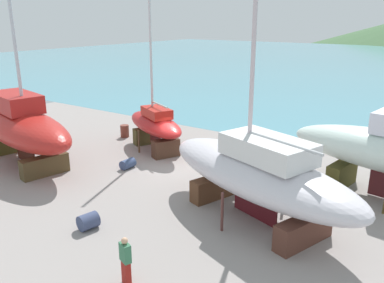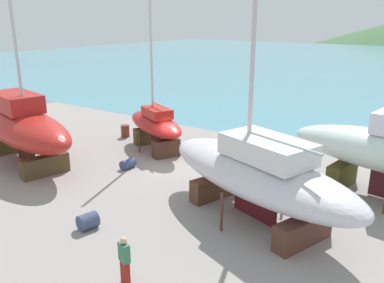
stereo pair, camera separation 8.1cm
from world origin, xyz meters
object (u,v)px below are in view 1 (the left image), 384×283
object	(u,v)px
sailboat_large_starboard	(258,173)
barrel_rust_far	(88,221)
worker	(126,260)
barrel_by_slipway	(240,153)
sailboat_far_slipway	(22,126)
barrel_ochre	(125,131)
barrel_tipped_center	(128,164)
sailboat_small_center	(155,125)
barrel_tar_black	(289,163)

from	to	relation	value
sailboat_large_starboard	barrel_rust_far	distance (m)	7.34
worker	barrel_by_slipway	world-z (taller)	worker
sailboat_far_slipway	barrel_ochre	xyz separation A→B (m)	(1.08, 7.36, -1.87)
barrel_tipped_center	sailboat_small_center	bearing A→B (deg)	103.04
sailboat_small_center	barrel_rust_far	distance (m)	10.55
barrel_ochre	barrel_tipped_center	distance (m)	6.50
sailboat_small_center	barrel_tipped_center	distance (m)	3.90
barrel_tipped_center	barrel_rust_far	bearing A→B (deg)	-59.94
sailboat_far_slipway	worker	distance (m)	13.96
barrel_rust_far	barrel_tar_black	xyz separation A→B (m)	(4.28, 11.18, 0.05)
barrel_by_slipway	worker	bearing A→B (deg)	-78.28
sailboat_far_slipway	barrel_tipped_center	bearing A→B (deg)	38.16
sailboat_small_center	worker	bearing A→B (deg)	151.74
barrel_tar_black	barrel_by_slipway	bearing A→B (deg)	-178.10
barrel_rust_far	sailboat_far_slipway	bearing A→B (deg)	160.71
barrel_ochre	barrel_tipped_center	size ratio (longest dim) A/B	1.00
worker	barrel_rust_far	bearing A→B (deg)	86.19
barrel_ochre	barrel_tar_black	size ratio (longest dim) A/B	1.15
barrel_rust_far	barrel_by_slipway	distance (m)	11.14
sailboat_far_slipway	sailboat_large_starboard	bearing A→B (deg)	18.22
barrel_tipped_center	barrel_tar_black	distance (m)	9.32
sailboat_small_center	barrel_by_slipway	size ratio (longest dim) A/B	13.34
sailboat_far_slipway	barrel_by_slipway	world-z (taller)	sailboat_far_slipway
barrel_tar_black	sailboat_large_starboard	bearing A→B (deg)	-81.13
sailboat_large_starboard	barrel_tar_black	size ratio (longest dim) A/B	18.81
sailboat_large_starboard	sailboat_small_center	distance (m)	10.70
barrel_ochre	barrel_by_slipway	size ratio (longest dim) A/B	1.07
sailboat_far_slipway	barrel_by_slipway	size ratio (longest dim) A/B	21.96
sailboat_large_starboard	barrel_tipped_center	size ratio (longest dim) A/B	16.46
barrel_rust_far	sailboat_small_center	bearing A→B (deg)	114.25
barrel_tipped_center	barrel_tar_black	size ratio (longest dim) A/B	1.14
sailboat_large_starboard	barrel_by_slipway	bearing A→B (deg)	-37.99
barrel_ochre	barrel_tar_black	distance (m)	12.40
barrel_ochre	barrel_by_slipway	world-z (taller)	barrel_ochre
worker	barrel_tar_black	bearing A→B (deg)	18.41
barrel_ochre	worker	bearing A→B (deg)	-45.94
barrel_ochre	barrel_by_slipway	bearing A→B (deg)	3.12
barrel_tipped_center	barrel_by_slipway	size ratio (longest dim) A/B	1.07
sailboat_large_starboard	barrel_tar_black	world-z (taller)	sailboat_large_starboard
barrel_tipped_center	barrel_tar_black	xyz separation A→B (m)	(7.76, 5.17, 0.11)
barrel_rust_far	barrel_tipped_center	xyz separation A→B (m)	(-3.48, 6.01, -0.06)
sailboat_far_slipway	barrel_tipped_center	distance (m)	6.67
barrel_rust_far	barrel_ochre	bearing A→B (deg)	127.46
barrel_by_slipway	sailboat_small_center	bearing A→B (deg)	-164.08
barrel_rust_far	barrel_tipped_center	size ratio (longest dim) A/B	0.87
barrel_tar_black	barrel_tipped_center	bearing A→B (deg)	-146.29
sailboat_large_starboard	barrel_ochre	world-z (taller)	sailboat_large_starboard
sailboat_small_center	barrel_tipped_center	bearing A→B (deg)	129.07
sailboat_large_starboard	barrel_by_slipway	distance (m)	7.73
sailboat_far_slipway	barrel_rust_far	size ratio (longest dim) A/B	23.54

